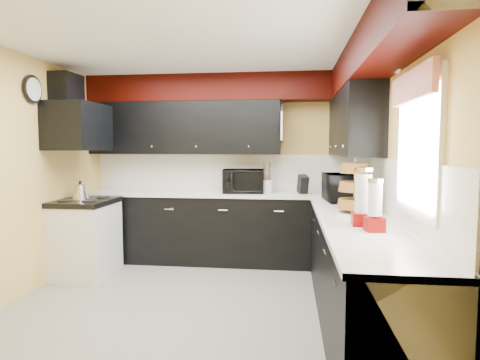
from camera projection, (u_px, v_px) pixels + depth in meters
The scene contains 35 objects.
ground at pixel (193, 305), 3.93m from camera, with size 3.60×3.60×0.00m, color gray.
wall_back at pixel (223, 168), 5.61m from camera, with size 3.60×0.06×2.50m, color #E0C666.
wall_right at pixel (387, 180), 3.61m from camera, with size 0.06×3.60×2.50m, color #E0C666.
wall_left at pixel (18, 176), 4.05m from camera, with size 0.06×3.60×2.50m, color #E0C666.
ceiling at pixel (191, 44), 3.72m from camera, with size 3.60×3.60×0.06m, color white.
cab_back at pixel (219, 229), 5.38m from camera, with size 3.60×0.60×0.90m, color black.
cab_right at pixel (356, 276), 3.41m from camera, with size 0.60×3.00×0.90m, color black.
counter_back at pixel (219, 194), 5.34m from camera, with size 3.62×0.64×0.04m, color white.
counter_right at pixel (358, 221), 3.37m from camera, with size 0.64×3.02×0.04m, color white.
splash_back at pixel (223, 172), 5.60m from camera, with size 3.60×0.02×0.50m, color white.
splash_right at pixel (386, 186), 3.61m from camera, with size 0.02×3.60×0.50m, color white.
upper_back at pixel (184, 128), 5.45m from camera, with size 2.60×0.35×0.70m, color black.
upper_right at pixel (353, 124), 4.47m from camera, with size 0.35×1.80×0.70m, color black.
soffit_back at pixel (220, 88), 5.34m from camera, with size 3.60×0.36×0.35m, color black.
soffit_right at pixel (374, 54), 3.36m from camera, with size 0.36×3.24×0.35m, color black.
stove at pixel (86, 240), 4.82m from camera, with size 0.60×0.75×0.86m, color white.
cooktop at pixel (85, 202), 4.78m from camera, with size 0.62×0.77×0.06m, color black.
hood at pixel (78, 127), 4.71m from camera, with size 0.50×0.78×0.55m, color black.
hood_duct at pixel (67, 91), 4.70m from camera, with size 0.24×0.40×0.40m, color black.
window at pixel (419, 146), 2.69m from camera, with size 0.03×0.86×0.96m, color white, non-canonical shape.
valance at pixel (412, 86), 2.67m from camera, with size 0.04×0.88×0.20m, color red.
pan_top at pixel (282, 112), 5.20m from camera, with size 0.03×0.22×0.40m, color black, non-canonical shape.
pan_mid at pixel (282, 131), 5.09m from camera, with size 0.03×0.28×0.46m, color black, non-canonical shape.
pan_low at pixel (282, 134), 5.35m from camera, with size 0.03×0.24×0.42m, color black, non-canonical shape.
cut_board at pixel (282, 126), 4.97m from camera, with size 0.03×0.26×0.35m, color white.
baskets at pixel (354, 187), 3.70m from camera, with size 0.27×0.27×0.50m, color brown, non-canonical shape.
clock at pixel (33, 89), 4.22m from camera, with size 0.03×0.30×0.30m, color black, non-canonical shape.
deco_plate at pixel (398, 58), 3.18m from camera, with size 0.03×0.24×0.24m, color white, non-canonical shape.
toaster_oven at pixel (243, 181), 5.31m from camera, with size 0.53×0.44×0.31m, color black.
microwave at pixel (343, 188), 4.46m from camera, with size 0.55×0.38×0.31m, color black.
utensil_crock at pixel (267, 186), 5.28m from camera, with size 0.16×0.16×0.17m, color white.
knife_block at pixel (303, 185), 5.20m from camera, with size 0.11×0.15×0.24m, color black.
kettle at pixel (80, 192), 4.84m from camera, with size 0.19×0.19×0.17m, color #BBBBBF, non-canonical shape.
dispenser_a at pixel (363, 198), 3.07m from camera, with size 0.16×0.16×0.43m, color #5F0004, non-canonical shape.
dispenser_b at pixel (375, 208), 2.86m from camera, with size 0.13×0.13×0.34m, color maroon, non-canonical shape.
Camera 1 is at (0.92, -3.73, 1.54)m, focal length 30.00 mm.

